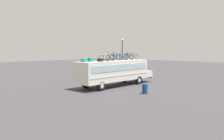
{
  "coord_description": "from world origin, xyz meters",
  "views": [
    {
      "loc": [
        -18.71,
        -17.44,
        4.04
      ],
      "look_at": [
        -0.16,
        0.0,
        1.82
      ],
      "focal_mm": 37.4,
      "sensor_mm": 36.0,
      "label": 1
    }
  ],
  "objects": [
    {
      "name": "rooftop_bicycle_7",
      "position": [
        2.89,
        0.14,
        3.22
      ],
      "size": [
        1.64,
        0.44,
        0.91
      ],
      "color": "black",
      "rests_on": "bus"
    },
    {
      "name": "rooftop_bicycle_3",
      "position": [
        -0.01,
        0.3,
        3.2
      ],
      "size": [
        1.62,
        0.44,
        0.87
      ],
      "color": "black",
      "rests_on": "bus"
    },
    {
      "name": "ground_plane",
      "position": [
        0.0,
        0.0,
        0.0
      ],
      "size": [
        120.0,
        120.0,
        0.0
      ],
      "primitive_type": "plane",
      "color": "#423F44"
    },
    {
      "name": "luggage_bag_2",
      "position": [
        -3.07,
        0.23,
        3.03
      ],
      "size": [
        0.49,
        0.36,
        0.38
      ],
      "primitive_type": "cube",
      "color": "#1E7F66",
      "rests_on": "bus"
    },
    {
      "name": "rooftop_bicycle_5",
      "position": [
        1.42,
        -0.06,
        3.24
      ],
      "size": [
        1.76,
        0.44,
        0.97
      ],
      "color": "black",
      "rests_on": "bus"
    },
    {
      "name": "street_lamp",
      "position": [
        7.15,
        4.81,
        3.26
      ],
      "size": [
        0.3,
        0.3,
        5.63
      ],
      "color": "#38383D",
      "rests_on": "ground"
    },
    {
      "name": "rooftop_bicycle_6",
      "position": [
        2.18,
        0.25,
        3.23
      ],
      "size": [
        1.7,
        0.44,
        0.93
      ],
      "color": "black",
      "rests_on": "bus"
    },
    {
      "name": "rooftop_bicycle_4",
      "position": [
        0.75,
        0.4,
        3.23
      ],
      "size": [
        1.8,
        0.44,
        0.94
      ],
      "color": "black",
      "rests_on": "bus"
    },
    {
      "name": "rooftop_bicycle_1",
      "position": [
        -1.5,
        -0.2,
        3.2
      ],
      "size": [
        1.61,
        0.44,
        0.87
      ],
      "color": "black",
      "rests_on": "bus"
    },
    {
      "name": "rooftop_bicycle_2",
      "position": [
        -0.68,
        -0.05,
        3.24
      ],
      "size": [
        1.78,
        0.44,
        0.97
      ],
      "color": "black",
      "rests_on": "bus"
    },
    {
      "name": "luggage_bag_1",
      "position": [
        -3.81,
        0.3,
        2.99
      ],
      "size": [
        0.58,
        0.47,
        0.31
      ],
      "primitive_type": "cube",
      "color": "#1E7F66",
      "rests_on": "bus"
    },
    {
      "name": "luggage_bag_3",
      "position": [
        -2.23,
        -0.3,
        3.0
      ],
      "size": [
        0.48,
        0.43,
        0.31
      ],
      "primitive_type": "cube",
      "color": "black",
      "rests_on": "bus"
    },
    {
      "name": "bus",
      "position": [
        0.23,
        -0.0,
        1.7
      ],
      "size": [
        10.85,
        2.62,
        2.84
      ],
      "color": "silver",
      "rests_on": "ground"
    },
    {
      "name": "trash_bin",
      "position": [
        -1.19,
        -5.12,
        0.44
      ],
      "size": [
        0.49,
        0.49,
        0.88
      ],
      "primitive_type": "cylinder",
      "color": "navy",
      "rests_on": "ground"
    },
    {
      "name": "rooftop_bicycle_8",
      "position": [
        3.63,
        -0.12,
        3.23
      ],
      "size": [
        1.66,
        0.44,
        0.93
      ],
      "color": "black",
      "rests_on": "bus"
    }
  ]
}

